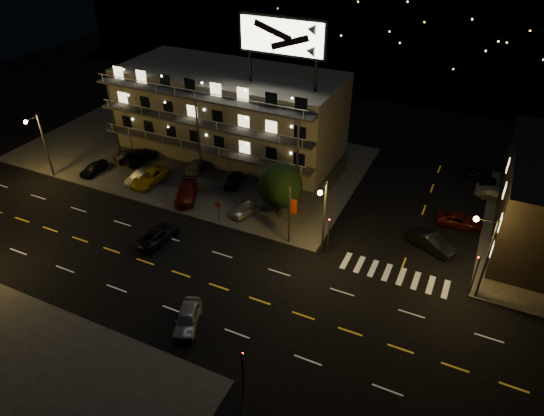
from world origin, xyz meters
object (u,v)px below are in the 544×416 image
at_px(lot_car_4, 246,209).
at_px(side_car_0, 431,242).
at_px(lot_car_2, 150,177).
at_px(road_car_east, 188,318).
at_px(road_car_west, 158,235).
at_px(tree, 280,187).
at_px(lot_car_7, 197,165).

xyz_separation_m(lot_car_4, side_car_0, (18.82, 2.57, -0.01)).
relative_size(lot_car_2, side_car_0, 1.11).
distance_m(lot_car_4, road_car_east, 16.03).
relative_size(side_car_0, road_car_east, 1.07).
bearing_deg(road_car_west, tree, -132.71).
bearing_deg(lot_car_4, road_car_west, -106.17).
height_order(lot_car_2, road_car_east, lot_car_2).
xyz_separation_m(lot_car_2, road_car_east, (16.41, -16.81, -0.13)).
bearing_deg(lot_car_2, road_car_east, -45.96).
relative_size(tree, lot_car_2, 1.16).
xyz_separation_m(lot_car_2, side_car_0, (32.17, 1.50, -0.10)).
bearing_deg(road_car_west, lot_car_4, -123.80).
height_order(lot_car_4, road_car_east, road_car_east).
relative_size(lot_car_7, road_car_east, 1.00).
bearing_deg(side_car_0, tree, 119.77).
distance_m(lot_car_2, lot_car_4, 13.39).
height_order(road_car_east, road_car_west, road_car_east).
height_order(lot_car_4, road_car_west, lot_car_4).
relative_size(road_car_east, road_car_west, 0.89).
bearing_deg(side_car_0, road_car_west, 137.14).
xyz_separation_m(lot_car_7, road_car_east, (13.00, -21.76, -0.04)).
height_order(side_car_0, road_car_east, side_car_0).
height_order(lot_car_2, lot_car_4, lot_car_2).
xyz_separation_m(side_car_0, road_car_east, (-15.76, -18.31, -0.03)).
relative_size(lot_car_4, road_car_west, 0.76).
distance_m(side_car_0, road_car_east, 24.16).
bearing_deg(side_car_0, road_car_east, 163.92).
distance_m(lot_car_2, road_car_east, 23.49).
distance_m(road_car_east, road_car_west, 12.00).
xyz_separation_m(lot_car_4, road_car_west, (-5.77, -7.61, -0.10)).
relative_size(tree, lot_car_4, 1.63).
xyz_separation_m(tree, lot_car_4, (-3.37, -1.19, -2.96)).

